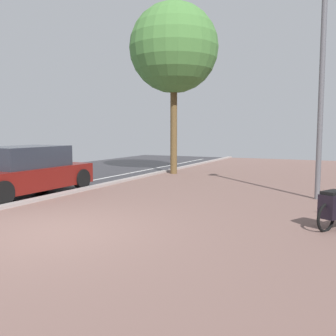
{
  "coord_description": "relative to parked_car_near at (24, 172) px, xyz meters",
  "views": [
    {
      "loc": [
        4.89,
        -5.08,
        1.82
      ],
      "look_at": [
        2.08,
        0.82,
        1.18
      ],
      "focal_mm": 40.6,
      "sensor_mm": 36.0,
      "label": 1
    }
  ],
  "objects": [
    {
      "name": "street_tree",
      "position": [
        1.69,
        6.62,
        4.56
      ],
      "size": [
        3.68,
        3.68,
        7.07
      ],
      "color": "brown",
      "rests_on": "ground"
    },
    {
      "name": "ground",
      "position": [
        4.94,
        -2.92,
        -0.68
      ],
      "size": [
        21.0,
        40.0,
        0.13
      ],
      "color": "#2D2B2F"
    },
    {
      "name": "parked_car_near",
      "position": [
        0.0,
        0.0,
        0.0
      ],
      "size": [
        1.91,
        4.08,
        1.38
      ],
      "color": "maroon",
      "rests_on": "ground"
    },
    {
      "name": "lamp_post",
      "position": [
        7.69,
        2.76,
        2.44
      ],
      "size": [
        0.2,
        0.52,
        5.55
      ],
      "color": "slate",
      "rests_on": "ground"
    }
  ]
}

